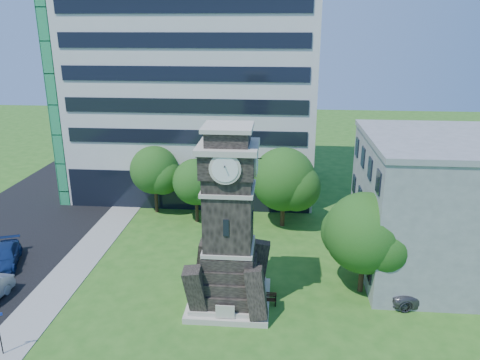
# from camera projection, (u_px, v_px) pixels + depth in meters

# --- Properties ---
(ground) EXTENTS (160.00, 160.00, 0.00)m
(ground) POSITION_uv_depth(u_px,v_px,m) (180.00, 317.00, 30.11)
(ground) COLOR #2A601B
(ground) RESTS_ON ground
(sidewalk) EXTENTS (3.00, 70.00, 0.06)m
(sidewalk) POSITION_uv_depth(u_px,v_px,m) (71.00, 272.00, 35.61)
(sidewalk) COLOR gray
(sidewalk) RESTS_ON ground
(clock_tower) EXTENTS (5.40, 5.40, 12.22)m
(clock_tower) POSITION_uv_depth(u_px,v_px,m) (229.00, 231.00, 30.09)
(clock_tower) COLOR beige
(clock_tower) RESTS_ON ground
(office_tall) EXTENTS (26.20, 15.11, 28.60)m
(office_tall) POSITION_uv_depth(u_px,v_px,m) (195.00, 61.00, 50.34)
(office_tall) COLOR silver
(office_tall) RESTS_ON ground
(office_low) EXTENTS (15.20, 12.20, 10.40)m
(office_low) POSITION_uv_depth(u_px,v_px,m) (467.00, 207.00, 34.40)
(office_low) COLOR #9A9C9F
(office_low) RESTS_ON ground
(car_street_north) EXTENTS (3.72, 5.47, 1.47)m
(car_street_north) POSITION_uv_depth(u_px,v_px,m) (4.00, 257.00, 36.45)
(car_street_north) COLOR navy
(car_street_north) RESTS_ON ground
(car_east_lot) EXTENTS (5.81, 3.59, 1.50)m
(car_east_lot) POSITION_uv_depth(u_px,v_px,m) (424.00, 291.00, 31.70)
(car_east_lot) COLOR #4C4C51
(car_east_lot) RESTS_ON ground
(park_bench) EXTENTS (1.70, 0.45, 0.88)m
(park_bench) POSITION_uv_depth(u_px,v_px,m) (264.00, 298.00, 31.41)
(park_bench) COLOR black
(park_bench) RESTS_ON ground
(tree_nw) EXTENTS (5.21, 4.74, 6.80)m
(tree_nw) POSITION_uv_depth(u_px,v_px,m) (155.00, 172.00, 45.84)
(tree_nw) COLOR #332114
(tree_nw) RESTS_ON ground
(tree_nc) EXTENTS (4.79, 4.36, 6.20)m
(tree_nc) POSITION_uv_depth(u_px,v_px,m) (197.00, 183.00, 43.65)
(tree_nc) COLOR #332114
(tree_nc) RESTS_ON ground
(tree_ne) EXTENTS (6.41, 5.82, 7.50)m
(tree_ne) POSITION_uv_depth(u_px,v_px,m) (284.00, 181.00, 42.57)
(tree_ne) COLOR #332114
(tree_ne) RESTS_ON ground
(tree_east) EXTENTS (6.15, 5.59, 7.29)m
(tree_east) POSITION_uv_depth(u_px,v_px,m) (366.00, 235.00, 31.79)
(tree_east) COLOR #332114
(tree_east) RESTS_ON ground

